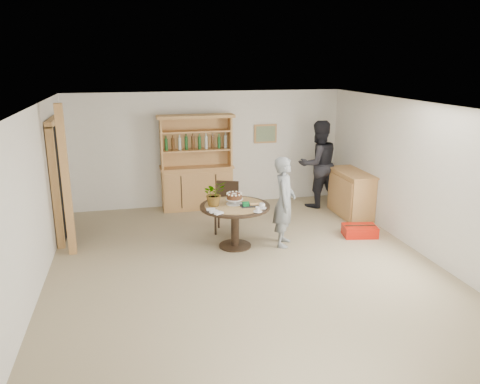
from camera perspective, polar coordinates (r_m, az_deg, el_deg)
name	(u,v)px	position (r m, az deg, el deg)	size (l,w,h in m)	color
ground	(246,267)	(7.44, 0.69, -9.17)	(7.00, 7.00, 0.00)	tan
room_shell	(246,159)	(6.89, 0.75, 4.08)	(6.04, 7.04, 2.52)	white
doorway	(58,179)	(8.88, -21.28, 1.47)	(0.13, 1.10, 2.18)	black
pine_post	(66,182)	(8.05, -20.46, 1.20)	(0.12, 0.12, 2.50)	tan
hutch	(197,177)	(10.18, -5.29, 1.80)	(1.62, 0.54, 2.04)	tan
sideboard	(351,193)	(9.96, 13.38, -0.18)	(0.54, 1.26, 0.94)	tan
dining_table	(235,214)	(8.02, -0.62, -2.64)	(1.20, 1.20, 0.76)	black
dining_chair	(227,203)	(8.81, -1.60, -1.40)	(0.54, 0.54, 0.95)	black
birthday_cake	(234,197)	(7.98, -0.70, -0.63)	(0.30, 0.30, 0.20)	white
flower_vase	(214,194)	(7.89, -3.19, -0.19)	(0.38, 0.33, 0.42)	#3F7233
gift_tray	(249,205)	(7.89, 1.09, -1.56)	(0.30, 0.20, 0.08)	black
coffee_cup_a	(262,206)	(7.79, 2.70, -1.71)	(0.15, 0.15, 0.09)	silver
coffee_cup_b	(258,210)	(7.61, 2.17, -2.18)	(0.15, 0.15, 0.08)	silver
napkins	(214,211)	(7.60, -3.13, -2.37)	(0.24, 0.33, 0.03)	white
teen_boy	(284,202)	(8.09, 5.42, -1.19)	(0.57, 0.38, 1.57)	slate
adult_person	(318,164)	(10.35, 9.49, 3.38)	(0.92, 0.72, 1.90)	black
red_suitcase	(360,231)	(8.94, 14.38, -4.60)	(0.66, 0.50, 0.21)	red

